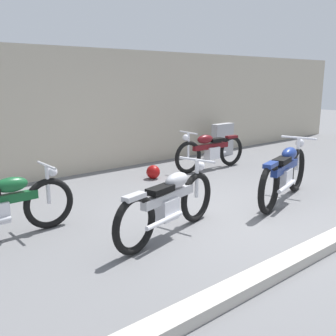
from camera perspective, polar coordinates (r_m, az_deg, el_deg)
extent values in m
plane|color=slate|center=(5.94, 10.25, -6.68)|extent=(40.00, 40.00, 0.00)
cube|color=#B2A893|center=(8.68, -9.83, 8.33)|extent=(18.00, 0.30, 2.60)
cube|color=#B7B2A8|center=(5.18, 22.84, -9.83)|extent=(18.00, 0.24, 0.12)
cube|color=#9E9EA3|center=(10.27, 8.01, 4.13)|extent=(0.67, 0.22, 0.84)
sphere|color=maroon|center=(7.84, -2.19, -0.59)|extent=(0.28, 0.28, 0.28)
torus|color=black|center=(8.26, 2.98, 1.58)|extent=(0.70, 0.12, 0.70)
torus|color=black|center=(9.12, 9.26, 2.52)|extent=(0.70, 0.12, 0.70)
cube|color=silver|center=(8.70, 6.51, 2.24)|extent=(0.32, 0.21, 0.27)
cube|color=#590F14|center=(8.64, 6.30, 3.20)|extent=(0.99, 0.15, 0.11)
ellipsoid|color=#590F14|center=(8.50, 5.48, 4.23)|extent=(0.43, 0.21, 0.19)
cube|color=black|center=(8.74, 7.15, 4.11)|extent=(0.39, 0.19, 0.08)
cube|color=#590F14|center=(9.07, 9.33, 4.54)|extent=(0.31, 0.13, 0.06)
cylinder|color=silver|center=(8.21, 3.00, 3.38)|extent=(0.05, 0.05, 0.53)
cylinder|color=silver|center=(8.17, 3.02, 5.20)|extent=(0.06, 0.56, 0.03)
sphere|color=silver|center=(8.13, 2.60, 4.49)|extent=(0.13, 0.13, 0.13)
cylinder|color=silver|center=(8.93, 6.89, 2.06)|extent=(0.67, 0.09, 0.06)
torus|color=black|center=(7.30, 18.36, -0.29)|extent=(0.77, 0.31, 0.77)
torus|color=black|center=(5.96, 14.64, -2.93)|extent=(0.77, 0.31, 0.77)
cube|color=silver|center=(6.57, 16.56, -1.40)|extent=(0.39, 0.30, 0.30)
cube|color=navy|center=(6.58, 16.79, 0.13)|extent=(1.07, 0.41, 0.13)
ellipsoid|color=navy|center=(6.72, 17.38, 2.02)|extent=(0.51, 0.34, 0.21)
cube|color=black|center=(6.37, 16.37, 1.02)|extent=(0.46, 0.30, 0.08)
cube|color=navy|center=(5.88, 14.84, 0.45)|extent=(0.36, 0.22, 0.06)
cylinder|color=silver|center=(7.24, 18.52, 1.96)|extent=(0.06, 0.06, 0.58)
cylinder|color=silver|center=(7.19, 18.69, 4.24)|extent=(0.21, 0.60, 0.04)
sphere|color=silver|center=(7.29, 18.80, 3.49)|extent=(0.15, 0.15, 0.15)
cylinder|color=silver|center=(6.36, 17.04, -2.59)|extent=(0.73, 0.27, 0.06)
torus|color=black|center=(5.48, 4.18, -4.28)|extent=(0.71, 0.25, 0.71)
torus|color=black|center=(4.49, -4.92, -8.28)|extent=(0.71, 0.25, 0.71)
cube|color=silver|center=(4.92, -0.23, -6.03)|extent=(0.35, 0.26, 0.27)
cube|color=#ADADB2|center=(4.91, 0.11, -4.17)|extent=(0.99, 0.33, 0.12)
ellipsoid|color=#ADADB2|center=(5.00, 1.30, -1.78)|extent=(0.46, 0.29, 0.19)
cube|color=black|center=(4.74, -1.15, -3.22)|extent=(0.42, 0.26, 0.08)
cube|color=#ADADB2|center=(4.38, -5.00, -4.25)|extent=(0.33, 0.19, 0.06)
cylinder|color=silver|center=(5.41, 4.23, -1.58)|extent=(0.05, 0.05, 0.53)
cylinder|color=silver|center=(5.35, 4.28, 1.19)|extent=(0.17, 0.56, 0.03)
sphere|color=silver|center=(5.43, 4.70, 0.32)|extent=(0.14, 0.14, 0.14)
cylinder|color=silver|center=(4.74, -0.51, -7.70)|extent=(0.67, 0.22, 0.06)
torus|color=black|center=(5.47, -17.07, -4.97)|extent=(0.69, 0.09, 0.69)
ellipsoid|color=#145128|center=(5.22, -22.06, -2.29)|extent=(0.42, 0.19, 0.19)
cylinder|color=silver|center=(5.40, -17.26, -2.33)|extent=(0.05, 0.05, 0.52)
cylinder|color=silver|center=(5.34, -17.44, 0.38)|extent=(0.04, 0.55, 0.03)
sphere|color=silver|center=(5.38, -16.63, -0.50)|extent=(0.13, 0.13, 0.13)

